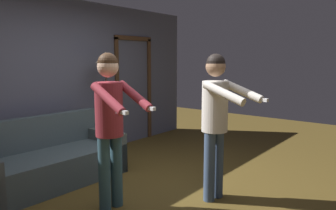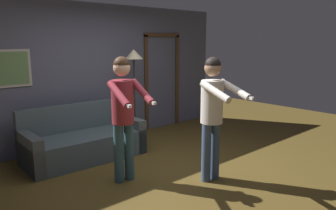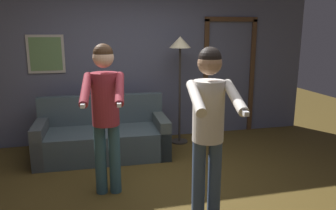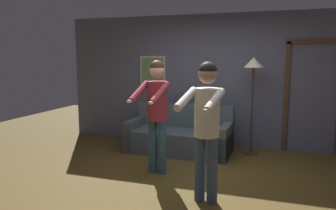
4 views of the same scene
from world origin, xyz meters
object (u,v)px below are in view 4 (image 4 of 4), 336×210
object	(u,v)px
torchiere_lamp	(253,73)
couch	(179,137)
person_standing_left	(157,106)
person_standing_right	(206,119)

from	to	relation	value
torchiere_lamp	couch	bearing A→B (deg)	-166.28
person_standing_left	couch	bearing A→B (deg)	89.86
torchiere_lamp	person_standing_left	xyz separation A→B (m)	(-1.28, -1.52, -0.44)
torchiere_lamp	person_standing_left	world-z (taller)	torchiere_lamp
person_standing_left	person_standing_right	bearing A→B (deg)	-40.16
person_standing_right	couch	bearing A→B (deg)	114.74
person_standing_right	torchiere_lamp	bearing A→B (deg)	80.97
couch	person_standing_right	size ratio (longest dim) A/B	1.13
person_standing_left	torchiere_lamp	bearing A→B (deg)	49.90
person_standing_left	person_standing_right	world-z (taller)	person_standing_left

